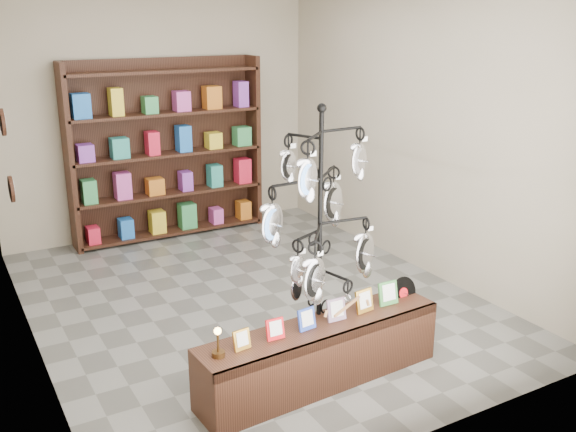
% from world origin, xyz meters
% --- Properties ---
extents(ground, '(5.00, 5.00, 0.00)m').
position_xyz_m(ground, '(0.00, 0.00, 0.00)').
color(ground, slate).
rests_on(ground, ground).
extents(room_envelope, '(5.00, 5.00, 5.00)m').
position_xyz_m(room_envelope, '(0.00, 0.00, 1.85)').
color(room_envelope, '#AEA18C').
rests_on(room_envelope, ground).
extents(display_tree, '(1.15, 1.15, 2.10)m').
position_xyz_m(display_tree, '(-0.13, -1.45, 1.21)').
color(display_tree, black).
rests_on(display_tree, ground).
extents(front_shelf, '(2.00, 0.52, 0.70)m').
position_xyz_m(front_shelf, '(-0.21, -1.61, 0.25)').
color(front_shelf, black).
rests_on(front_shelf, ground).
extents(back_shelving, '(2.42, 0.36, 2.20)m').
position_xyz_m(back_shelving, '(0.00, 2.30, 1.03)').
color(back_shelving, black).
rests_on(back_shelving, ground).
extents(wall_clocks, '(0.03, 0.24, 0.84)m').
position_xyz_m(wall_clocks, '(-1.97, 0.80, 1.50)').
color(wall_clocks, black).
rests_on(wall_clocks, ground).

